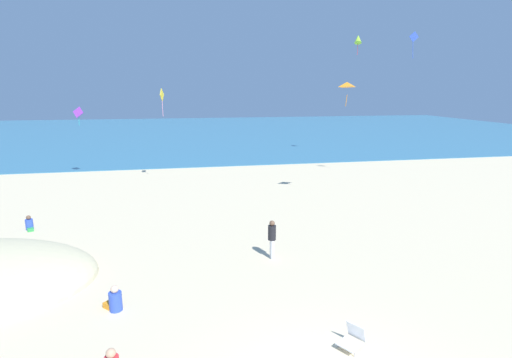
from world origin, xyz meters
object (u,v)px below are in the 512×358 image
at_px(person_4, 115,301).
at_px(person_0, 272,237).
at_px(kite_blue, 414,38).
at_px(kite_yellow, 162,96).
at_px(person_1, 29,225).
at_px(kite_purple, 78,113).
at_px(beach_chair_far_right, 353,338).
at_px(kite_lime, 358,39).
at_px(kite_orange, 347,85).

bearing_deg(person_4, person_0, -109.14).
height_order(kite_blue, kite_yellow, kite_blue).
height_order(person_1, kite_purple, kite_purple).
bearing_deg(kite_purple, kite_yellow, -26.60).
xyz_separation_m(person_0, person_1, (-10.68, 5.36, -0.65)).
relative_size(person_1, kite_purple, 0.52).
distance_m(beach_chair_far_right, kite_purple, 25.88).
xyz_separation_m(person_1, kite_yellow, (6.16, 8.43, 5.91)).
distance_m(kite_lime, kite_yellow, 20.27).
bearing_deg(kite_purple, person_0, -57.64).
bearing_deg(kite_yellow, kite_orange, -32.24).
relative_size(person_0, kite_purple, 1.15).
relative_size(person_1, kite_blue, 0.42).
relative_size(person_0, kite_yellow, 0.84).
distance_m(beach_chair_far_right, kite_blue, 21.81).
height_order(person_0, kite_purple, kite_purple).
distance_m(person_0, person_4, 6.26).
bearing_deg(person_1, kite_lime, 100.36).
height_order(person_4, kite_yellow, kite_yellow).
bearing_deg(kite_orange, person_1, -173.75).
xyz_separation_m(person_4, kite_purple, (-5.13, 19.68, 4.63)).
height_order(person_4, kite_orange, kite_orange).
height_order(person_4, kite_lime, kite_lime).
xyz_separation_m(kite_blue, kite_yellow, (-16.33, 3.42, -3.68)).
bearing_deg(kite_lime, kite_orange, -116.26).
relative_size(person_1, person_4, 0.87).
distance_m(beach_chair_far_right, kite_yellow, 21.17).
xyz_separation_m(kite_orange, kite_yellow, (-10.47, 6.61, -0.68)).
bearing_deg(beach_chair_far_right, kite_yellow, -107.79).
bearing_deg(person_1, kite_purple, 155.56).
height_order(person_4, kite_blue, kite_blue).
bearing_deg(kite_lime, kite_yellow, -155.10).
distance_m(person_4, kite_purple, 20.85).
height_order(person_0, person_1, person_0).
height_order(beach_chair_far_right, person_1, person_1).
xyz_separation_m(person_1, person_4, (5.12, -8.15, 0.04)).
relative_size(person_0, kite_blue, 0.93).
distance_m(kite_purple, kite_lime, 25.32).
distance_m(kite_blue, kite_lime, 11.86).
bearing_deg(person_0, person_1, -26.40).
distance_m(person_1, kite_blue, 24.96).
bearing_deg(beach_chair_far_right, kite_purple, -96.13).
xyz_separation_m(person_0, kite_orange, (5.95, 7.18, 5.94)).
height_order(kite_purple, kite_orange, kite_orange).
bearing_deg(beach_chair_far_right, kite_orange, -144.55).
distance_m(person_1, person_4, 9.63).
distance_m(person_0, kite_lime, 27.72).
distance_m(kite_purple, kite_yellow, 7.02).
relative_size(kite_blue, kite_yellow, 0.90).
relative_size(person_1, kite_yellow, 0.38).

